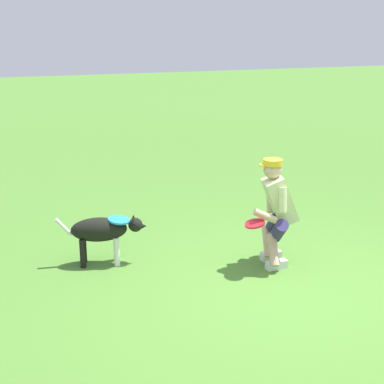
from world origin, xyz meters
name	(u,v)px	position (x,y,z in m)	size (l,w,h in m)	color
ground_plane	(293,296)	(0.00, 0.00, 0.00)	(60.00, 60.00, 0.00)	#4B7F2F
person	(276,209)	(-0.25, -0.81, 0.70)	(0.67, 0.66, 1.29)	silver
dog	(103,231)	(1.63, -1.63, 0.41)	(1.05, 0.46, 0.60)	black
frisbee_flying	(119,220)	(1.44, -1.56, 0.55)	(0.26, 0.26, 0.02)	#268BDF
frisbee_held	(255,224)	(0.11, -0.67, 0.61)	(0.23, 0.23, 0.02)	red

